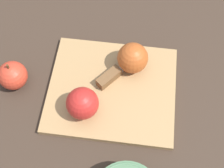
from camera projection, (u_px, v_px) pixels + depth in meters
The scene contains 6 objects.
ground_plane at pixel (112, 91), 0.77m from camera, with size 4.00×4.00×0.00m, color #38281E.
cutting_board at pixel (112, 89), 0.76m from camera, with size 0.35×0.31×0.01m.
apple_half_left at pixel (83, 103), 0.70m from camera, with size 0.07×0.07×0.07m.
apple_half_right at pixel (133, 58), 0.75m from camera, with size 0.08×0.08×0.08m.
knife at pixel (111, 76), 0.76m from camera, with size 0.13×0.11×0.02m.
apple_whole at pixel (13, 75), 0.75m from camera, with size 0.07×0.07×0.08m.
Camera 1 is at (-0.01, -0.35, 0.68)m, focal length 50.00 mm.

